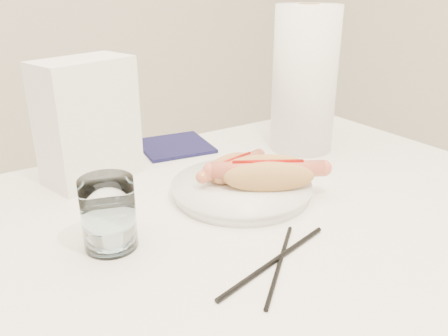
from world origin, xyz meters
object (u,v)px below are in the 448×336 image
hotdog_right (267,174)px  water_glass (109,214)px  paper_towel_roll (304,80)px  plate (241,190)px  napkin_box (88,121)px  hotdog_left (232,168)px  table (218,256)px

hotdog_right → water_glass: size_ratio=1.74×
water_glass → paper_towel_roll: 0.54m
plate → hotdog_right: 0.06m
water_glass → napkin_box: (0.06, 0.25, 0.06)m
paper_towel_roll → plate: bearing=-153.5°
plate → hotdog_left: bearing=84.5°
table → paper_towel_roll: bearing=28.8°
table → hotdog_left: hotdog_left is taller
hotdog_right → paper_towel_roll: (0.22, 0.16, 0.11)m
table → hotdog_right: bearing=14.4°
plate → hotdog_left: 0.04m
plate → napkin_box: bearing=131.3°
napkin_box → table: bearing=-86.0°
plate → hotdog_right: size_ratio=1.31×
water_glass → paper_towel_roll: (0.51, 0.16, 0.10)m
table → plate: plate is taller
hotdog_right → water_glass: 0.28m
table → napkin_box: 0.34m
water_glass → hotdog_left: bearing=14.7°
plate → hotdog_right: (0.03, -0.03, 0.03)m
table → plate: (0.09, 0.06, 0.07)m
plate → napkin_box: napkin_box is taller
paper_towel_roll → hotdog_left: bearing=-159.6°
table → hotdog_left: bearing=45.8°
water_glass → napkin_box: napkin_box is taller
hotdog_left → water_glass: bearing=-177.8°
napkin_box → hotdog_right: bearing=-64.0°
hotdog_left → hotdog_right: hotdog_right is taller
napkin_box → hotdog_left: bearing=-59.4°
table → paper_towel_roll: 0.45m
hotdog_right → paper_towel_roll: size_ratio=0.59×
water_glass → hotdog_right: bearing=0.5°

